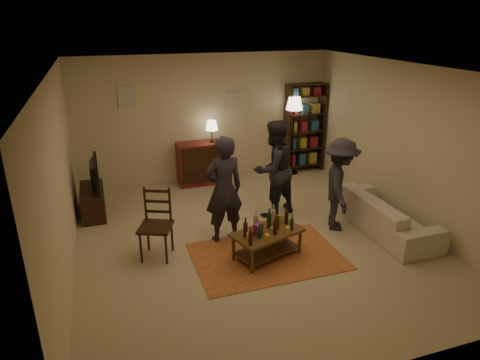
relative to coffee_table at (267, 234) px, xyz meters
name	(u,v)px	position (x,y,z in m)	size (l,w,h in m)	color
floor	(253,239)	(0.00, 0.58, -0.39)	(6.00, 6.00, 0.00)	#C6B793
room_shell	(175,99)	(-0.65, 3.56, 1.43)	(6.00, 6.00, 6.00)	beige
rug	(267,256)	(0.01, 0.00, -0.38)	(2.20, 1.50, 0.01)	#9A3E21
coffee_table	(267,234)	(0.00, 0.00, 0.00)	(1.17, 0.87, 0.77)	brown
dining_chair	(156,221)	(-1.53, 0.58, 0.18)	(0.61, 0.61, 1.07)	#331D11
tv_stand	(92,195)	(-2.44, 2.38, 0.00)	(0.40, 1.00, 1.06)	#331D11
dresser	(202,162)	(-0.19, 3.29, 0.09)	(1.00, 0.50, 1.36)	maroon
bookshelf	(304,127)	(2.25, 3.36, 0.65)	(0.90, 0.34, 2.02)	#331D11
floor_lamp	(294,109)	(1.91, 3.23, 1.12)	(0.36, 0.36, 1.77)	black
sofa	(385,213)	(2.20, 0.18, -0.08)	(2.08, 0.81, 0.61)	beige
person_left	(224,190)	(-0.45, 0.73, 0.48)	(0.63, 0.42, 1.74)	#242229
person_right	(274,169)	(0.66, 1.36, 0.49)	(0.85, 0.66, 1.75)	#23232A
person_by_sofa	(340,185)	(1.49, 0.51, 0.40)	(1.02, 0.58, 1.58)	#26262E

